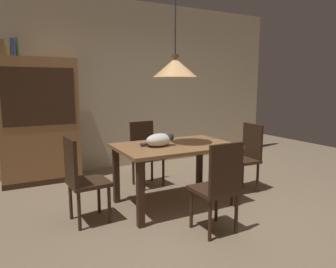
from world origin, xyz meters
TOP-DOWN VIEW (x-y plane):
  - ground at (0.00, 0.00)m, footprint 10.00×10.00m
  - back_wall at (0.00, 2.65)m, footprint 6.40×0.10m
  - dining_table at (-0.02, 0.59)m, footprint 1.40×0.90m
  - chair_left_side at (-1.15, 0.58)m, footprint 0.43×0.43m
  - chair_far_back at (-0.03, 1.47)m, footprint 0.44×0.44m
  - chair_right_side at (1.11, 0.58)m, footprint 0.42×0.42m
  - chair_near_front at (-0.02, -0.29)m, footprint 0.41×0.41m
  - cat_sleeping at (-0.22, 0.59)m, footprint 0.40×0.29m
  - pendant_lamp at (-0.02, 0.59)m, footprint 0.52×0.52m
  - hutch_bookcase at (-1.36, 2.32)m, footprint 1.12×0.45m
  - book_brown_thick at (-1.78, 2.32)m, footprint 0.06×0.24m
  - book_yellow_short at (-1.71, 2.32)m, footprint 0.04×0.20m
  - book_blue_wide at (-1.65, 2.32)m, footprint 0.06×0.24m
  - book_green_slim at (-1.59, 2.32)m, footprint 0.03×0.20m

SIDE VIEW (x-z plane):
  - ground at x=0.00m, z-range 0.00..0.00m
  - chair_left_side at x=-1.15m, z-range 0.05..0.98m
  - chair_far_back at x=-0.03m, z-range 0.05..0.98m
  - chair_right_side at x=1.11m, z-range 0.05..0.98m
  - chair_near_front at x=-0.02m, z-range 0.05..0.98m
  - dining_table at x=-0.02m, z-range 0.27..1.02m
  - cat_sleeping at x=-0.22m, z-range 0.75..0.90m
  - hutch_bookcase at x=-1.36m, z-range -0.04..1.81m
  - back_wall at x=0.00m, z-range 0.00..2.90m
  - pendant_lamp at x=-0.02m, z-range 1.01..2.31m
  - book_yellow_short at x=-1.71m, z-range 1.85..2.03m
  - book_brown_thick at x=-1.78m, z-range 1.85..2.07m
  - book_blue_wide at x=-1.65m, z-range 1.85..2.09m
  - book_green_slim at x=-1.59m, z-range 1.85..2.11m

